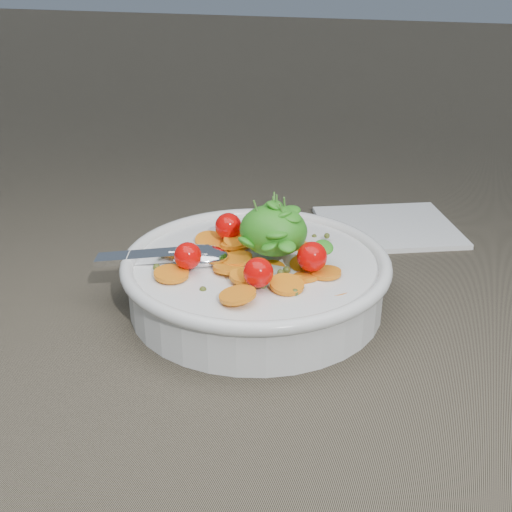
% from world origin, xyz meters
% --- Properties ---
extents(ground, '(6.00, 6.00, 0.00)m').
position_xyz_m(ground, '(0.00, 0.00, 0.00)').
color(ground, brown).
rests_on(ground, ground).
extents(bowl, '(0.27, 0.25, 0.11)m').
position_xyz_m(bowl, '(-0.01, 0.03, 0.03)').
color(bowl, white).
rests_on(bowl, ground).
extents(napkin, '(0.20, 0.19, 0.01)m').
position_xyz_m(napkin, '(0.08, 0.25, 0.00)').
color(napkin, white).
rests_on(napkin, ground).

